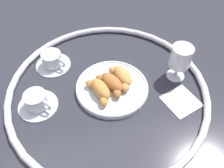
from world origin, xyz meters
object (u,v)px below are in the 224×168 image
croissant_extra (100,90)px  folded_napkin (181,101)px  coffee_cup_far (37,102)px  juice_glass_left (180,58)px  croissant_large (122,76)px  croissant_small (111,83)px  coffee_cup_near (53,61)px  pastry_plate (112,87)px

croissant_extra → folded_napkin: bearing=-106.9°
croissant_extra → coffee_cup_far: 0.22m
juice_glass_left → croissant_large: bearing=87.9°
croissant_small → coffee_cup_near: 0.26m
juice_glass_left → folded_napkin: 0.15m
coffee_cup_near → pastry_plate: bearing=-130.2°
coffee_cup_far → croissant_small: bearing=-86.3°
coffee_cup_near → juice_glass_left: juice_glass_left is taller
croissant_large → coffee_cup_far: croissant_large is taller
pastry_plate → juice_glass_left: size_ratio=1.87×
pastry_plate → coffee_cup_near: size_ratio=1.93×
croissant_small → folded_napkin: 0.25m
croissant_large → croissant_small: 0.05m
pastry_plate → croissant_small: bearing=117.8°
croissant_large → coffee_cup_near: 0.28m
croissant_extra → juice_glass_left: (0.04, -0.30, 0.05)m
croissant_large → folded_napkin: size_ratio=1.20×
juice_glass_left → croissant_extra: bearing=96.9°
coffee_cup_near → croissant_extra: bearing=-141.7°
croissant_small → croissant_large: bearing=-63.2°
coffee_cup_near → croissant_large: bearing=-121.5°
juice_glass_left → folded_napkin: juice_glass_left is taller
pastry_plate → folded_napkin: bearing=-115.3°
pastry_plate → croissant_large: (0.02, -0.04, 0.03)m
croissant_small → coffee_cup_far: size_ratio=0.90×
croissant_large → folded_napkin: bearing=-124.9°
folded_napkin → croissant_extra: bearing=73.1°
folded_napkin → juice_glass_left: bearing=-12.7°
coffee_cup_far → juice_glass_left: (0.03, -0.51, 0.07)m
croissant_extra → coffee_cup_near: bearing=38.3°
pastry_plate → coffee_cup_far: (-0.02, 0.26, 0.02)m
coffee_cup_near → coffee_cup_far: 0.20m
coffee_cup_near → coffee_cup_far: same height
croissant_extra → folded_napkin: croissant_extra is taller
pastry_plate → coffee_cup_near: 0.26m
croissant_large → coffee_cup_near: croissant_large is taller
croissant_small → folded_napkin: bearing=-114.7°
croissant_large → folded_napkin: 0.22m
juice_glass_left → folded_napkin: bearing=167.3°
pastry_plate → folded_napkin: size_ratio=2.38×
croissant_small → coffee_cup_far: 0.26m
croissant_extra → juice_glass_left: bearing=-83.1°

